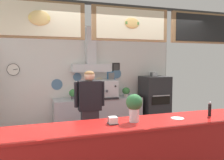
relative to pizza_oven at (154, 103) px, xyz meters
name	(u,v)px	position (x,y,z in m)	size (l,w,h in m)	color
back_wall_assembly	(89,76)	(-1.72, 0.32, 0.75)	(4.68, 2.99, 2.77)	#9E9E99
service_counter	(138,157)	(-1.72, -2.66, -0.22)	(3.62, 0.71, 1.01)	#B21916
back_prep_counter	(98,116)	(-1.56, 0.10, -0.27)	(2.22, 0.63, 0.92)	#A3A5AD
pizza_oven	(154,103)	(0.00, 0.00, 0.00)	(0.69, 0.69, 1.54)	#232326
shop_worker	(90,110)	(-2.08, -1.21, 0.18)	(0.59, 0.23, 1.67)	#232328
espresso_machine	(107,89)	(-1.32, 0.08, 0.42)	(0.45, 0.56, 0.45)	silver
potted_oregano	(126,91)	(-0.80, 0.08, 0.33)	(0.20, 0.20, 0.24)	beige
potted_thyme	(94,94)	(-1.67, 0.07, 0.31)	(0.16, 0.16, 0.21)	#9E563D
potted_sage	(73,93)	(-2.18, 0.13, 0.33)	(0.21, 0.21, 0.25)	#4C4C51
napkin_holder	(113,121)	(-2.09, -2.63, 0.33)	(0.14, 0.13, 0.11)	#262628
basil_vase	(134,106)	(-1.78, -2.62, 0.51)	(0.23, 0.23, 0.39)	silver
condiment_plate	(177,118)	(-1.11, -2.67, 0.29)	(0.19, 0.19, 0.01)	white
pepper_grinder	(210,109)	(-0.54, -2.68, 0.40)	(0.05, 0.05, 0.22)	black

